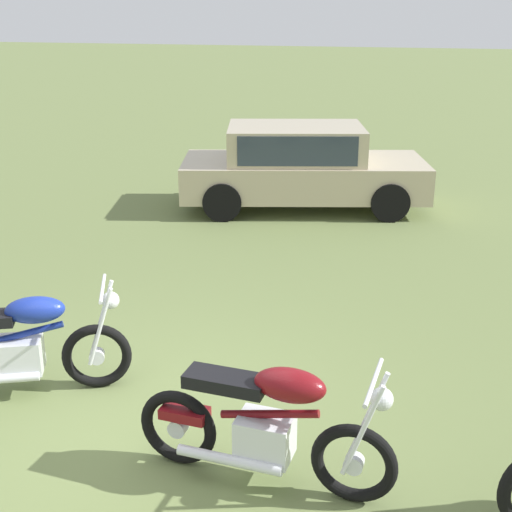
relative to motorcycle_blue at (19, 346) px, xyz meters
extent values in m
plane|color=olive|center=(1.16, -0.38, -0.48)|extent=(120.00, 120.00, 0.00)
torus|color=black|center=(0.61, 0.28, -0.16)|extent=(0.61, 0.34, 0.63)
cylinder|color=silver|center=(0.61, 0.28, -0.16)|extent=(0.17, 0.15, 0.14)
cylinder|color=silver|center=(0.63, 0.38, 0.17)|extent=(0.26, 0.14, 0.74)
cylinder|color=silver|center=(0.70, 0.22, 0.17)|extent=(0.26, 0.14, 0.74)
cube|color=silver|center=(-0.01, 0.00, -0.10)|extent=(0.49, 0.44, 0.32)
cylinder|color=navy|center=(0.02, 0.01, 0.10)|extent=(0.72, 0.36, 0.22)
ellipsoid|color=navy|center=(0.16, 0.08, 0.33)|extent=(0.58, 0.45, 0.24)
cylinder|color=silver|center=(0.70, 0.32, 0.50)|extent=(0.29, 0.60, 0.03)
sphere|color=silver|center=(0.76, 0.34, 0.38)|extent=(0.21, 0.21, 0.16)
torus|color=black|center=(3.09, -0.66, -0.17)|extent=(0.62, 0.13, 0.62)
torus|color=black|center=(1.74, -0.58, -0.17)|extent=(0.62, 0.13, 0.62)
cylinder|color=silver|center=(3.09, -0.66, -0.17)|extent=(0.15, 0.11, 0.14)
cylinder|color=silver|center=(1.74, -0.58, -0.17)|extent=(0.15, 0.11, 0.14)
cylinder|color=silver|center=(3.16, -0.58, 0.17)|extent=(0.27, 0.05, 0.74)
cylinder|color=silver|center=(3.14, -0.76, 0.17)|extent=(0.27, 0.05, 0.74)
cube|color=silver|center=(2.44, -0.62, -0.10)|extent=(0.42, 0.32, 0.32)
cylinder|color=maroon|center=(2.47, -0.63, 0.10)|extent=(0.74, 0.11, 0.21)
ellipsoid|color=maroon|center=(2.62, -0.63, 0.37)|extent=(0.54, 0.29, 0.24)
cube|color=black|center=(2.14, -0.60, 0.31)|extent=(0.61, 0.28, 0.10)
cube|color=maroon|center=(1.80, -0.58, -0.03)|extent=(0.37, 0.20, 0.08)
cylinder|color=silver|center=(3.19, -0.67, 0.50)|extent=(0.07, 0.64, 0.03)
sphere|color=silver|center=(3.25, -0.67, 0.38)|extent=(0.17, 0.17, 0.16)
cylinder|color=silver|center=(2.21, -0.77, -0.24)|extent=(0.80, 0.13, 0.08)
cube|color=#BCAD8C|center=(1.20, 6.76, 0.07)|extent=(4.45, 2.75, 0.60)
cube|color=#BCAD8C|center=(1.05, 6.72, 0.65)|extent=(2.61, 2.11, 0.60)
cube|color=#2D3842|center=(1.05, 6.72, 0.67)|extent=(2.28, 2.05, 0.48)
cylinder|color=black|center=(2.32, 7.90, -0.16)|extent=(0.67, 0.38, 0.64)
cylinder|color=black|center=(2.73, 6.32, -0.16)|extent=(0.67, 0.38, 0.64)
cylinder|color=black|center=(-0.34, 7.20, -0.16)|extent=(0.67, 0.38, 0.64)
cylinder|color=black|center=(0.08, 5.62, -0.16)|extent=(0.67, 0.38, 0.64)
camera|label=1|loc=(3.49, -4.73, 2.84)|focal=48.19mm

